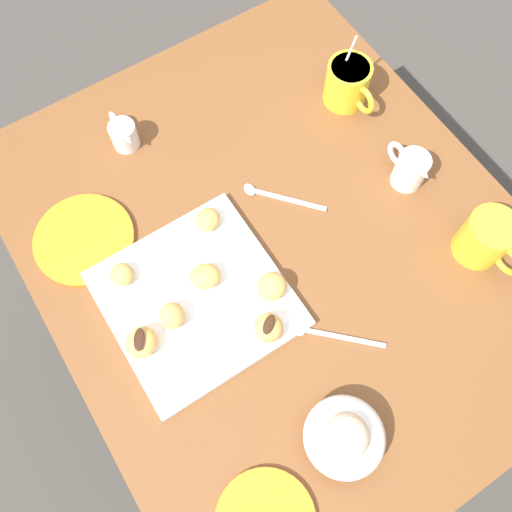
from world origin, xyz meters
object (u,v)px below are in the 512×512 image
(coffee_mug_yellow_right, at_px, (487,238))
(beignet_1, at_px, (272,286))
(ice_cream_bowl, at_px, (345,437))
(beignet_3, at_px, (172,316))
(beignet_4, at_px, (207,220))
(saucer_orange_right, at_px, (84,239))
(beignet_5, at_px, (205,276))
(beignet_0, at_px, (122,274))
(dining_table, at_px, (277,268))
(coffee_mug_yellow_left, at_px, (348,83))
(cream_pitcher_white, at_px, (410,168))
(chocolate_sauce_pitcher, at_px, (123,134))
(beignet_6, at_px, (269,328))
(pastry_plate_square, at_px, (196,299))
(beignet_2, at_px, (141,342))

(coffee_mug_yellow_right, bearing_deg, beignet_1, -110.34)
(ice_cream_bowl, bearing_deg, beignet_3, -157.74)
(beignet_1, xyz_separation_m, beignet_4, (-0.17, -0.03, -0.00))
(saucer_orange_right, relative_size, beignet_5, 3.42)
(beignet_0, height_order, beignet_3, beignet_3)
(dining_table, bearing_deg, ice_cream_bowl, -17.76)
(coffee_mug_yellow_left, height_order, cream_pitcher_white, coffee_mug_yellow_left)
(ice_cream_bowl, bearing_deg, beignet_4, 178.11)
(beignet_4, bearing_deg, beignet_5, -32.41)
(coffee_mug_yellow_left, xyz_separation_m, beignet_1, (0.27, -0.36, -0.02))
(dining_table, relative_size, chocolate_sauce_pitcher, 11.12)
(beignet_4, bearing_deg, beignet_3, -48.82)
(dining_table, xyz_separation_m, coffee_mug_yellow_right, (0.20, 0.29, 0.17))
(dining_table, bearing_deg, cream_pitcher_white, 86.12)
(beignet_6, bearing_deg, coffee_mug_yellow_left, 129.11)
(saucer_orange_right, relative_size, beignet_3, 4.00)
(chocolate_sauce_pitcher, distance_m, beignet_5, 0.34)
(pastry_plate_square, distance_m, saucer_orange_right, 0.24)
(beignet_5, distance_m, beignet_6, 0.14)
(coffee_mug_yellow_right, distance_m, saucer_orange_right, 0.72)
(coffee_mug_yellow_right, relative_size, beignet_5, 2.38)
(pastry_plate_square, bearing_deg, cream_pitcher_white, 89.22)
(pastry_plate_square, distance_m, coffee_mug_yellow_right, 0.51)
(beignet_3, bearing_deg, cream_pitcher_white, 90.70)
(beignet_5, bearing_deg, pastry_plate_square, -60.04)
(ice_cream_bowl, height_order, beignet_0, ice_cream_bowl)
(saucer_orange_right, distance_m, beignet_6, 0.38)
(chocolate_sauce_pitcher, distance_m, beignet_0, 0.29)
(beignet_5, bearing_deg, coffee_mug_yellow_left, 113.47)
(beignet_1, xyz_separation_m, beignet_6, (0.06, -0.04, 0.00))
(ice_cream_bowl, bearing_deg, beignet_0, -158.86)
(coffee_mug_yellow_right, bearing_deg, beignet_0, -117.37)
(coffee_mug_yellow_left, height_order, beignet_0, coffee_mug_yellow_left)
(saucer_orange_right, height_order, beignet_1, beignet_1)
(dining_table, xyz_separation_m, beignet_1, (0.07, -0.07, 0.16))
(pastry_plate_square, height_order, ice_cream_bowl, ice_cream_bowl)
(beignet_1, height_order, beignet_4, beignet_1)
(pastry_plate_square, xyz_separation_m, beignet_3, (0.01, -0.05, 0.03))
(beignet_0, distance_m, beignet_5, 0.14)
(beignet_4, xyz_separation_m, beignet_6, (0.23, -0.02, 0.00))
(pastry_plate_square, relative_size, beignet_0, 6.83)
(cream_pitcher_white, height_order, ice_cream_bowl, ice_cream_bowl)
(pastry_plate_square, xyz_separation_m, ice_cream_bowl, (0.32, 0.08, 0.03))
(ice_cream_bowl, bearing_deg, beignet_2, -147.34)
(coffee_mug_yellow_left, xyz_separation_m, coffee_mug_yellow_right, (0.40, 0.00, 0.00))
(beignet_3, distance_m, beignet_6, 0.16)
(dining_table, bearing_deg, coffee_mug_yellow_left, 124.17)
(chocolate_sauce_pitcher, relative_size, beignet_6, 1.83)
(ice_cream_bowl, xyz_separation_m, beignet_3, (-0.31, -0.13, -0.01))
(ice_cream_bowl, bearing_deg, coffee_mug_yellow_right, 108.10)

